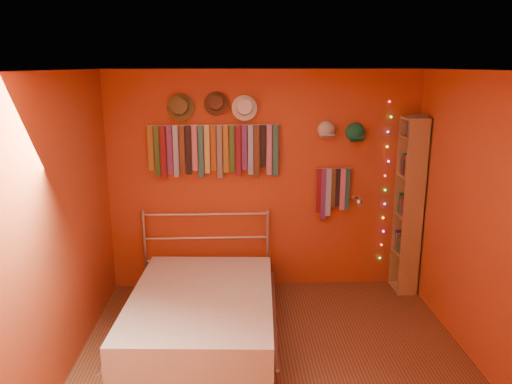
{
  "coord_description": "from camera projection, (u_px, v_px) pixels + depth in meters",
  "views": [
    {
      "loc": [
        -0.33,
        -3.76,
        2.54
      ],
      "look_at": [
        -0.13,
        0.9,
        1.35
      ],
      "focal_mm": 35.0,
      "sensor_mm": 36.0,
      "label": 1
    }
  ],
  "objects": [
    {
      "name": "ground",
      "position": [
        275.0,
        370.0,
        4.28
      ],
      "size": [
        3.5,
        3.5,
        0.0
      ],
      "primitive_type": "plane",
      "color": "#54321C",
      "rests_on": "ground"
    },
    {
      "name": "back_wall",
      "position": [
        264.0,
        182.0,
        5.66
      ],
      "size": [
        3.5,
        0.02,
        2.5
      ],
      "primitive_type": "cube",
      "color": "#9E3E19",
      "rests_on": "ground"
    },
    {
      "name": "ceiling",
      "position": [
        279.0,
        70.0,
        3.66
      ],
      "size": [
        3.5,
        3.5,
        0.02
      ],
      "primitive_type": "cube",
      "color": "white",
      "rests_on": "back_wall"
    },
    {
      "name": "reading_lamp",
      "position": [
        358.0,
        201.0,
        5.5
      ],
      "size": [
        0.08,
        0.33,
        0.1
      ],
      "color": "#B6B5BA",
      "rests_on": "back_wall"
    },
    {
      "name": "fairy_lights",
      "position": [
        385.0,
        183.0,
        5.69
      ],
      "size": [
        0.06,
        0.02,
        1.86
      ],
      "color": "#FF3333",
      "rests_on": "back_wall"
    },
    {
      "name": "fedora_brown",
      "position": [
        216.0,
        103.0,
        5.33
      ],
      "size": [
        0.26,
        0.14,
        0.26
      ],
      "rotation": [
        1.36,
        0.0,
        0.0
      ],
      "color": "#4F2F1C",
      "rests_on": "back_wall"
    },
    {
      "name": "small_tie_rack",
      "position": [
        333.0,
        190.0,
        5.65
      ],
      "size": [
        0.4,
        0.03,
        0.59
      ],
      "color": "#B6B5BA",
      "rests_on": "back_wall"
    },
    {
      "name": "fedora_white",
      "position": [
        245.0,
        107.0,
        5.35
      ],
      "size": [
        0.28,
        0.15,
        0.27
      ],
      "rotation": [
        1.36,
        0.0,
        0.0
      ],
      "color": "white",
      "rests_on": "back_wall"
    },
    {
      "name": "tie_rack",
      "position": [
        213.0,
        149.0,
        5.48
      ],
      "size": [
        1.45,
        0.03,
        0.6
      ],
      "color": "#B6B5BA",
      "rests_on": "back_wall"
    },
    {
      "name": "fedora_olive",
      "position": [
        180.0,
        107.0,
        5.32
      ],
      "size": [
        0.3,
        0.16,
        0.29
      ],
      "rotation": [
        1.36,
        0.0,
        0.0
      ],
      "color": "brown",
      "rests_on": "back_wall"
    },
    {
      "name": "cap_white",
      "position": [
        326.0,
        130.0,
        5.49
      ],
      "size": [
        0.19,
        0.24,
        0.19
      ],
      "color": "beige",
      "rests_on": "back_wall"
    },
    {
      "name": "cap_green",
      "position": [
        355.0,
        133.0,
        5.51
      ],
      "size": [
        0.2,
        0.25,
        0.2
      ],
      "color": "#176843",
      "rests_on": "back_wall"
    },
    {
      "name": "left_wall",
      "position": [
        54.0,
        235.0,
        3.89
      ],
      "size": [
        0.02,
        3.5,
        2.5
      ],
      "primitive_type": "cube",
      "color": "#9E3E19",
      "rests_on": "ground"
    },
    {
      "name": "right_wall",
      "position": [
        492.0,
        229.0,
        4.04
      ],
      "size": [
        0.02,
        3.5,
        2.5
      ],
      "primitive_type": "cube",
      "color": "#9E3E19",
      "rests_on": "ground"
    },
    {
      "name": "bookshelf",
      "position": [
        413.0,
        205.0,
        5.58
      ],
      "size": [
        0.25,
        0.34,
        2.0
      ],
      "color": "#8F6140",
      "rests_on": "ground"
    },
    {
      "name": "bed",
      "position": [
        202.0,
        312.0,
        4.82
      ],
      "size": [
        1.55,
        2.02,
        0.96
      ],
      "rotation": [
        0.0,
        0.0,
        -0.06
      ],
      "color": "#B6B5BA",
      "rests_on": "ground"
    }
  ]
}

